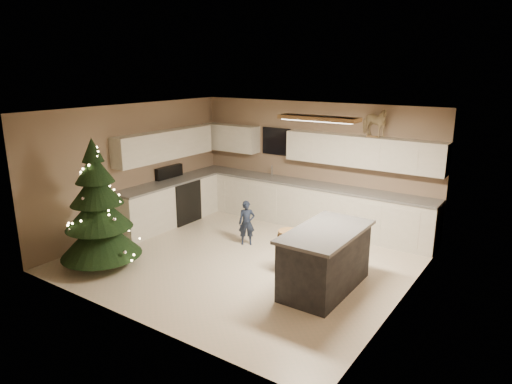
# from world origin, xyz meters

# --- Properties ---
(ground_plane) EXTENTS (5.50, 5.50, 0.00)m
(ground_plane) POSITION_xyz_m (0.00, 0.00, 0.00)
(ground_plane) COLOR beige
(room_shell) EXTENTS (5.52, 5.02, 2.61)m
(room_shell) POSITION_xyz_m (0.02, 0.00, 1.75)
(room_shell) COLOR gray
(room_shell) RESTS_ON ground_plane
(cabinetry) EXTENTS (5.50, 3.20, 2.00)m
(cabinetry) POSITION_xyz_m (-0.91, 1.65, 0.76)
(cabinetry) COLOR silver
(cabinetry) RESTS_ON ground_plane
(island) EXTENTS (0.90, 1.70, 0.95)m
(island) POSITION_xyz_m (1.66, -0.23, 0.48)
(island) COLOR black
(island) RESTS_ON ground_plane
(bar_stool) EXTENTS (0.36, 0.36, 0.69)m
(bar_stool) POSITION_xyz_m (0.87, 0.05, 0.52)
(bar_stool) COLOR olive
(bar_stool) RESTS_ON ground_plane
(christmas_tree) EXTENTS (1.38, 1.33, 2.21)m
(christmas_tree) POSITION_xyz_m (-1.85, -1.60, 0.91)
(christmas_tree) COLOR #3F2816
(christmas_tree) RESTS_ON ground_plane
(toddler) EXTENTS (0.37, 0.35, 0.86)m
(toddler) POSITION_xyz_m (-0.38, 0.59, 0.43)
(toddler) COLOR #19253E
(toddler) RESTS_ON ground_plane
(rocking_horse) EXTENTS (0.68, 0.47, 0.55)m
(rocking_horse) POSITION_xyz_m (1.36, 2.33, 2.28)
(rocking_horse) COLOR olive
(rocking_horse) RESTS_ON cabinetry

